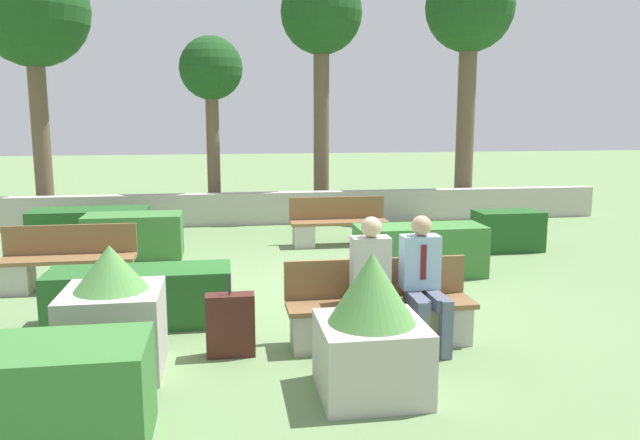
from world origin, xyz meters
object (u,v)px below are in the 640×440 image
Objects in this scene: planter_corner_left at (113,316)px; person_seated_woman at (373,278)px; bench_front at (380,312)px; tree_center_right at (321,22)px; person_seated_man at (423,276)px; tree_center_left at (211,75)px; bench_right_side at (339,227)px; planter_corner_right at (371,330)px; tree_rightmost at (469,17)px; suitcase at (230,325)px; tree_leftmost at (32,14)px; bench_left_side at (69,266)px.

person_seated_woman is at bearing 4.22° from planter_corner_left.
tree_center_right reaches higher than bench_front.
person_seated_man is 0.33× the size of tree_center_left.
bench_front is 1.45× the size of person_seated_woman.
planter_corner_left is at bearing -124.35° from bench_right_side.
tree_rightmost is at bearing 64.12° from planter_corner_right.
planter_corner_right reaches higher than suitcase.
tree_rightmost is (3.58, 7.98, 3.73)m from person_seated_man.
tree_leftmost reaches higher than planter_corner_right.
bench_right_side is 0.44× the size of tree_center_left.
tree_center_left reaches higher than planter_corner_left.
bench_right_side is 6.01m from planter_corner_left.
planter_corner_left is at bearing -175.78° from person_seated_woman.
tree_leftmost is at bearing 123.48° from bench_front.
bench_left_side is at bearing 144.38° from bench_front.
planter_corner_left is at bearing -71.91° from bench_left_side.
tree_center_right is at bearing 170.49° from tree_rightmost.
bench_left_side is 1.32× the size of person_seated_man.
bench_front is at bearing -56.52° from tree_leftmost.
tree_center_left is (-2.22, 3.07, 2.81)m from bench_right_side.
planter_corner_right reaches higher than bench_right_side.
bench_left_side is 0.31× the size of tree_leftmost.
bench_right_side is 1.44× the size of planter_corner_right.
person_seated_woman is at bearing -117.15° from tree_rightmost.
planter_corner_left reaches higher than bench_left_side.
tree_center_right reaches higher than tree_center_left.
tree_leftmost reaches higher than person_seated_man.
planter_corner_left is at bearing 160.06° from planter_corner_right.
bench_left_side is 4.44m from person_seated_woman.
bench_left_side is at bearing -72.71° from tree_leftmost.
bench_right_side is 7.67m from tree_leftmost.
tree_center_left is (-0.23, 8.03, 2.83)m from suitcase.
planter_corner_left is (-2.43, -0.18, -0.20)m from person_seated_woman.
tree_leftmost reaches higher than tree_center_left.
bench_front is 0.35× the size of tree_center_right.
bench_left_side is at bearing -145.23° from tree_rightmost.
bench_front is 2.57m from planter_corner_left.
tree_rightmost is at bearing 63.07° from bench_front.
bench_right_side is (4.08, 2.28, 0.00)m from bench_left_side.
bench_front is at bearing 160.60° from person_seated_man.
bench_left_side is 6.33m from tree_center_left.
tree_center_right is 0.97× the size of tree_rightmost.
bench_front is at bearing 51.74° from person_seated_woman.
person_seated_man reaches higher than bench_left_side.
tree_rightmost reaches higher than tree_center_right.
planter_corner_right is (-0.25, -0.97, -0.17)m from person_seated_woman.
person_seated_man is 1.12× the size of planter_corner_left.
tree_leftmost reaches higher than bench_left_side.
bench_left_side reaches higher than suitcase.
person_seated_woman is 0.23× the size of tree_rightmost.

